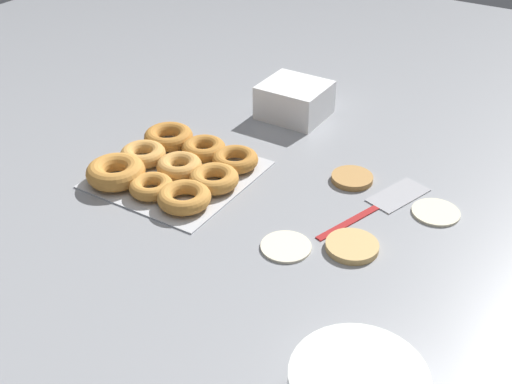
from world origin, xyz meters
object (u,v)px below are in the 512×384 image
spatula (388,200)px  pancake_2 (352,178)px  pancake_0 (436,211)px  pancake_3 (286,246)px  container_stack (294,100)px  pancake_1 (352,246)px  donut_tray (173,167)px

spatula → pancake_2: bearing=88.4°
pancake_0 → pancake_2: bearing=-96.8°
pancake_3 → spatula: size_ratio=0.32×
pancake_2 → container_stack: container_stack is taller
pancake_1 → container_stack: size_ratio=0.62×
donut_tray → container_stack: size_ratio=1.98×
pancake_3 → container_stack: bearing=-152.4°
pancake_2 → spatula: size_ratio=0.30×
pancake_2 → donut_tray: 0.36m
container_stack → donut_tray: bearing=-12.0°
pancake_2 → pancake_0: bearing=83.2°
donut_tray → container_stack: 0.37m
donut_tray → spatula: 0.43m
pancake_0 → container_stack: (-0.21, -0.42, 0.03)m
pancake_1 → spatula: bearing=-178.8°
pancake_0 → donut_tray: donut_tray is taller
pancake_1 → pancake_3: size_ratio=1.04×
pancake_2 → container_stack: size_ratio=0.56×
container_stack → pancake_0: bearing=63.0°
pancake_2 → container_stack: bearing=-128.7°
container_stack → spatula: (0.22, 0.33, -0.04)m
pancake_1 → container_stack: container_stack is taller
pancake_0 → pancake_3: 0.30m
pancake_0 → pancake_2: (-0.02, -0.18, 0.00)m
container_stack → spatula: bearing=55.7°
pancake_1 → pancake_2: 0.22m
donut_tray → spatula: bearing=108.9°
pancake_1 → pancake_3: 0.11m
pancake_2 → pancake_3: pancake_2 is taller
pancake_0 → donut_tray: bearing=-73.3°
pancake_3 → donut_tray: donut_tray is taller
pancake_0 → pancake_1: 0.20m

